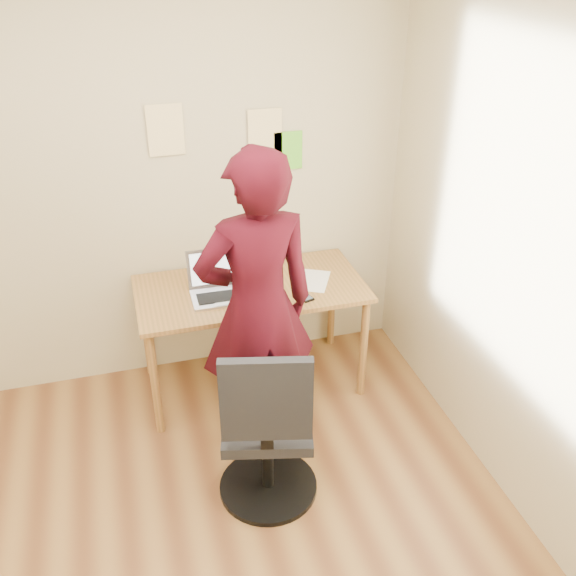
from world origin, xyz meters
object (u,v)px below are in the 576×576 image
object	(u,v)px
person	(257,309)
office_chair	(267,436)
phone	(304,296)
desk	(251,299)
laptop	(219,286)

from	to	relation	value
person	office_chair	bearing A→B (deg)	77.15
office_chair	phone	bearing A→B (deg)	74.83
desk	phone	world-z (taller)	phone
phone	person	world-z (taller)	person
phone	person	xyz separation A→B (m)	(-0.36, -0.30, 0.15)
laptop	office_chair	distance (m)	1.02
desk	laptop	world-z (taller)	laptop
person	laptop	bearing A→B (deg)	-79.66
desk	phone	bearing A→B (deg)	-36.76
desk	phone	distance (m)	0.36
desk	person	distance (m)	0.57
phone	office_chair	world-z (taller)	office_chair
phone	laptop	bearing A→B (deg)	142.81
office_chair	person	distance (m)	0.67
office_chair	person	bearing A→B (deg)	95.04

